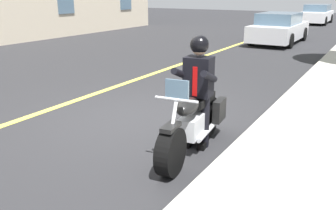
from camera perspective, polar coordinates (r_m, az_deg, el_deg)
name	(u,v)px	position (r m, az deg, el deg)	size (l,w,h in m)	color
ground_plane	(142,120)	(6.85, -4.16, -2.39)	(80.00, 80.00, 0.00)	#28282B
lane_center_stripe	(67,104)	(8.11, -15.84, 0.21)	(60.00, 0.16, 0.01)	#E5DB4C
motorcycle_main	(193,123)	(5.42, 4.03, -2.81)	(2.22, 0.76, 1.26)	black
rider_main	(198,82)	(5.42, 4.83, 3.63)	(0.67, 0.60, 1.74)	black
car_silver	(279,28)	(17.86, 17.26, 11.59)	(4.60, 1.92, 1.40)	silver
car_dark	(317,14)	(29.86, 22.56, 13.20)	(4.60, 1.92, 1.40)	white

